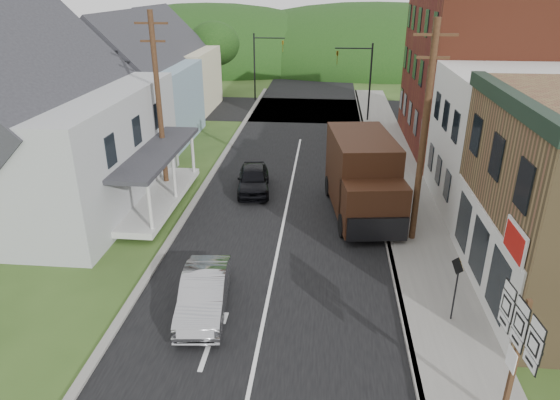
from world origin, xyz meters
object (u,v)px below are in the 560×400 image
(delivery_van, at_px, (363,177))
(silver_sedan, at_px, (204,294))
(route_sign_cluster, at_px, (517,345))
(dark_sedan, at_px, (253,179))
(warning_sign, at_px, (456,280))

(delivery_van, bearing_deg, silver_sedan, -131.90)
(silver_sedan, xyz_separation_m, route_sign_cluster, (8.40, -3.84, 1.75))
(route_sign_cluster, bearing_deg, dark_sedan, 114.81)
(route_sign_cluster, bearing_deg, delivery_van, 97.93)
(warning_sign, bearing_deg, silver_sedan, 160.60)
(silver_sedan, height_order, warning_sign, warning_sign)
(warning_sign, bearing_deg, delivery_van, 86.23)
(route_sign_cluster, distance_m, warning_sign, 4.11)
(delivery_van, bearing_deg, warning_sign, -81.10)
(route_sign_cluster, bearing_deg, warning_sign, 90.01)
(silver_sedan, bearing_deg, delivery_van, 49.93)
(dark_sedan, height_order, warning_sign, warning_sign)
(route_sign_cluster, height_order, warning_sign, route_sign_cluster)
(delivery_van, height_order, route_sign_cluster, route_sign_cluster)
(delivery_van, distance_m, warning_sign, 8.48)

